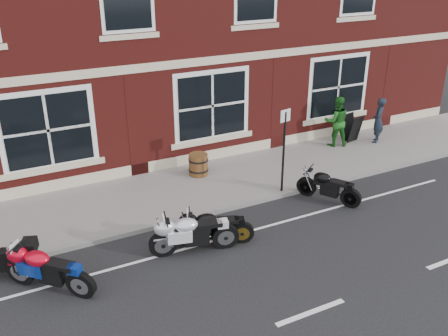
{
  "coord_description": "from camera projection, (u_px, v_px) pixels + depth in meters",
  "views": [
    {
      "loc": [
        -5.06,
        -9.15,
        6.61
      ],
      "look_at": [
        0.43,
        1.6,
        1.19
      ],
      "focal_mm": 40.0,
      "sensor_mm": 36.0,
      "label": 1
    }
  ],
  "objects": [
    {
      "name": "ground",
      "position": [
        238.0,
        239.0,
        12.24
      ],
      "size": [
        80.0,
        80.0,
        0.0
      ],
      "primitive_type": "plane",
      "color": "black",
      "rests_on": "ground"
    },
    {
      "name": "sidewalk",
      "position": [
        189.0,
        189.0,
        14.66
      ],
      "size": [
        30.0,
        3.0,
        0.12
      ],
      "primitive_type": "cube",
      "color": "slate",
      "rests_on": "ground"
    },
    {
      "name": "kerb",
      "position": [
        213.0,
        212.0,
        13.37
      ],
      "size": [
        30.0,
        0.16,
        0.12
      ],
      "primitive_type": "cube",
      "color": "slate",
      "rests_on": "ground"
    },
    {
      "name": "moto_sport_red",
      "position": [
        48.0,
        267.0,
        10.25
      ],
      "size": [
        1.59,
        1.59,
        0.95
      ],
      "rotation": [
        0.0,
        0.0,
        0.79
      ],
      "color": "black",
      "rests_on": "ground"
    },
    {
      "name": "moto_sport_black",
      "position": [
        213.0,
        226.0,
        11.87
      ],
      "size": [
        1.81,
        0.84,
        0.86
      ],
      "rotation": [
        0.0,
        0.0,
        1.18
      ],
      "color": "black",
      "rests_on": "ground"
    },
    {
      "name": "moto_sport_silver",
      "position": [
        192.0,
        231.0,
        11.53
      ],
      "size": [
        2.1,
        0.63,
        0.96
      ],
      "rotation": [
        0.0,
        0.0,
        1.33
      ],
      "color": "black",
      "rests_on": "ground"
    },
    {
      "name": "moto_naked_black",
      "position": [
        328.0,
        185.0,
        13.9
      ],
      "size": [
        1.05,
        1.7,
        0.85
      ],
      "rotation": [
        0.0,
        0.0,
        0.53
      ],
      "color": "black",
      "rests_on": "ground"
    },
    {
      "name": "pedestrian_left",
      "position": [
        378.0,
        120.0,
        17.65
      ],
      "size": [
        0.7,
        0.68,
        1.62
      ],
      "primitive_type": "imported",
      "rotation": [
        0.0,
        0.0,
        3.84
      ],
      "color": "black",
      "rests_on": "sidewalk"
    },
    {
      "name": "pedestrian_right",
      "position": [
        336.0,
        121.0,
        17.31
      ],
      "size": [
        1.05,
        0.94,
        1.77
      ],
      "primitive_type": "imported",
      "rotation": [
        0.0,
        0.0,
        2.77
      ],
      "color": "#195618",
      "rests_on": "sidewalk"
    },
    {
      "name": "a_board_sign",
      "position": [
        352.0,
        128.0,
        17.88
      ],
      "size": [
        0.65,
        0.5,
        0.96
      ],
      "primitive_type": null,
      "rotation": [
        0.0,
        0.0,
        0.22
      ],
      "color": "black",
      "rests_on": "sidewalk"
    },
    {
      "name": "barrel_planter",
      "position": [
        198.0,
        164.0,
        15.27
      ],
      "size": [
        0.61,
        0.61,
        0.68
      ],
      "color": "#4C2314",
      "rests_on": "sidewalk"
    },
    {
      "name": "parking_sign",
      "position": [
        284.0,
        145.0,
        13.82
      ],
      "size": [
        0.34,
        0.08,
        2.44
      ],
      "rotation": [
        0.0,
        0.0,
        0.18
      ],
      "color": "black",
      "rests_on": "sidewalk"
    }
  ]
}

